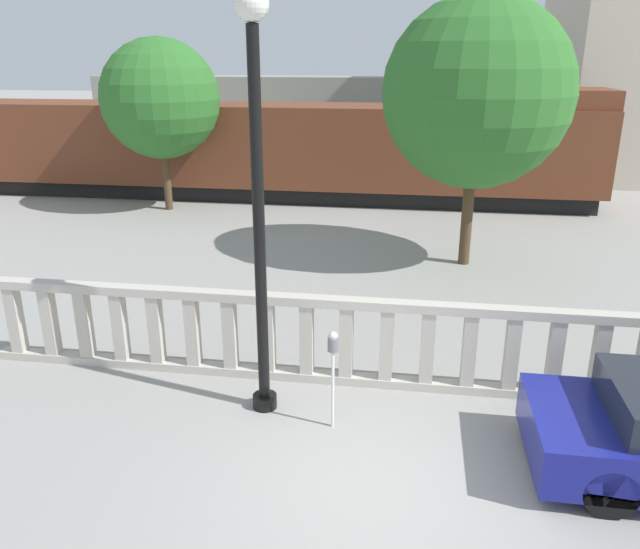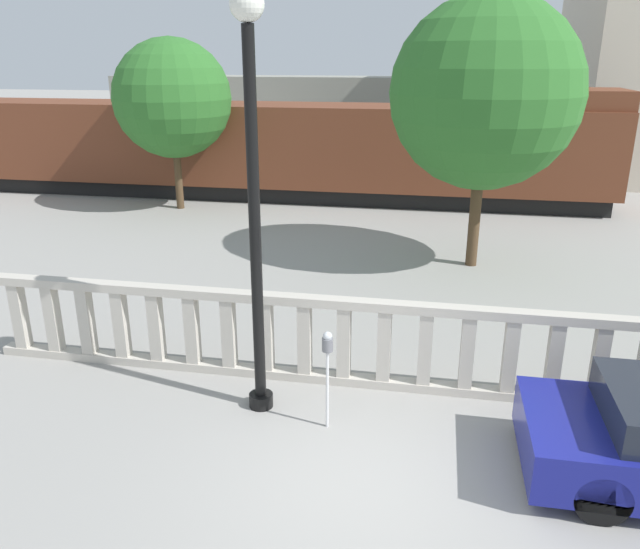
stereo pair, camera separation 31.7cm
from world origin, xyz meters
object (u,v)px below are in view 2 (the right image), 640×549
object	(u,v)px
parking_meter	(327,353)
tree_right	(485,94)
train_near	(256,148)
train_far	(344,110)
lamppost	(253,181)
tree_left	(172,99)

from	to	relation	value
parking_meter	tree_right	xyz separation A→B (m)	(2.25, 7.63, 2.93)
parking_meter	train_near	distance (m)	15.19
train_near	train_far	distance (m)	13.68
train_near	train_far	bearing A→B (deg)	85.31
lamppost	tree_right	size ratio (longest dim) A/B	0.91
train_near	tree_left	world-z (taller)	tree_left
train_far	parking_meter	bearing A→B (deg)	-81.87
lamppost	tree_right	xyz separation A→B (m)	(3.30, 7.28, 0.71)
train_far	tree_right	size ratio (longest dim) A/B	4.17
parking_meter	tree_left	xyz separation A→B (m)	(-7.14, 11.95, 2.43)
lamppost	train_far	bearing A→B (deg)	96.08
lamppost	train_far	world-z (taller)	lamppost
lamppost	tree_right	distance (m)	8.02
train_far	tree_left	size ratio (longest dim) A/B	4.78
lamppost	train_near	size ratio (longest dim) A/B	0.23
parking_meter	train_far	world-z (taller)	train_far
train_near	parking_meter	bearing A→B (deg)	-70.33
train_near	lamppost	bearing A→B (deg)	-73.77
tree_left	tree_right	xyz separation A→B (m)	(9.38, -4.33, 0.50)
lamppost	parking_meter	size ratio (longest dim) A/B	3.92
lamppost	train_far	distance (m)	27.77
lamppost	parking_meter	distance (m)	2.48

